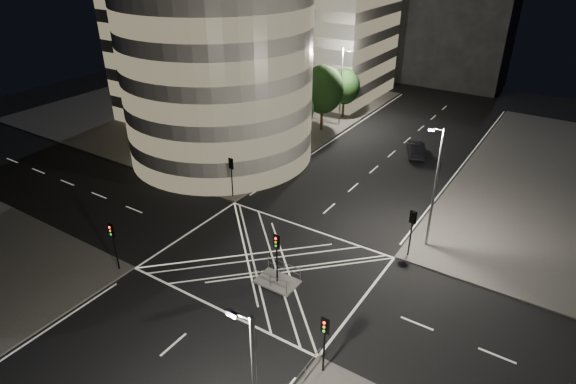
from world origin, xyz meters
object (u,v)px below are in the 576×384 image
Objects in this scene: traffic_signal_fr at (412,225)px; sedan at (416,149)px; street_lamp_right_far at (435,185)px; traffic_signal_island at (277,250)px; traffic_signal_fl at (231,170)px; street_lamp_left_near at (258,126)px; street_lamp_left_far at (341,84)px; central_island at (277,282)px; traffic_signal_nl at (113,238)px; traffic_signal_nr at (325,335)px.

sedan is at bearing 108.35° from traffic_signal_fr.
street_lamp_right_far is 19.03m from sedan.
traffic_signal_fl is at bearing 142.46° from traffic_signal_island.
street_lamp_right_far is at bearing 88.05° from sedan.
traffic_signal_fl is at bearing 180.00° from traffic_signal_fr.
traffic_signal_fl is 0.82× the size of sedan.
street_lamp_left_far is at bearing 90.00° from street_lamp_left_near.
traffic_signal_island is at bearing 0.00° from central_island.
central_island is at bearing 26.14° from traffic_signal_nl.
traffic_signal_nl reaches higher than central_island.
traffic_signal_nl is 1.00× the size of traffic_signal_fr.
central_island is 0.75× the size of traffic_signal_island.
traffic_signal_island is at bearing -129.33° from traffic_signal_fr.
traffic_signal_fr is at bearing 37.69° from traffic_signal_nl.
street_lamp_left_near and street_lamp_left_far have the same top height.
sedan is at bearing 89.13° from central_island.
traffic_signal_nl is 0.40× the size of street_lamp_left_near.
traffic_signal_nr is at bearing 76.66° from sedan.
traffic_signal_nr is 41.15m from street_lamp_left_far.
traffic_signal_fr is 13.60m from traffic_signal_nr.
street_lamp_right_far is (0.64, 2.20, 2.63)m from traffic_signal_fr.
street_lamp_left_near reaches higher than central_island.
traffic_signal_nl and traffic_signal_island have the same top height.
street_lamp_left_near reaches higher than traffic_signal_nl.
traffic_signal_fl and traffic_signal_nr have the same top height.
traffic_signal_nl reaches higher than sedan.
traffic_signal_nr is (6.80, -5.30, 2.84)m from central_island.
street_lamp_left_far is at bearing 109.95° from traffic_signal_island.
traffic_signal_nr is 0.40× the size of street_lamp_left_far.
central_island is 0.30× the size of street_lamp_left_near.
traffic_signal_nl is (0.00, -13.60, 0.00)m from traffic_signal_fl.
traffic_signal_fl is 13.60m from traffic_signal_nl.
traffic_signal_fl is at bearing -83.03° from street_lamp_left_near.
traffic_signal_nr is at bearing 0.00° from traffic_signal_nl.
traffic_signal_nl is at bearing 46.81° from sedan.
street_lamp_left_far is (0.00, 18.00, 0.00)m from street_lamp_left_near.
street_lamp_right_far is at bearing 73.89° from traffic_signal_fr.
traffic_signal_fl is 0.40× the size of street_lamp_left_far.
traffic_signal_fl reaches higher than sedan.
traffic_signal_island is (10.80, 5.30, 0.00)m from traffic_signal_nl.
central_island is 13.98m from street_lamp_right_far.
traffic_signal_fr is 0.40× the size of street_lamp_left_far.
street_lamp_left_near is at bearing 96.97° from traffic_signal_fl.
traffic_signal_fl is 17.60m from traffic_signal_fr.
traffic_signal_fr is 3.48m from street_lamp_right_far.
street_lamp_left_near and street_lamp_right_far have the same top height.
traffic_signal_nl and traffic_signal_fr have the same top height.
traffic_signal_fl is at bearing 142.46° from central_island.
street_lamp_right_far is at bearing -9.03° from street_lamp_left_near.
traffic_signal_fr is (17.60, 13.60, 0.00)m from traffic_signal_nl.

